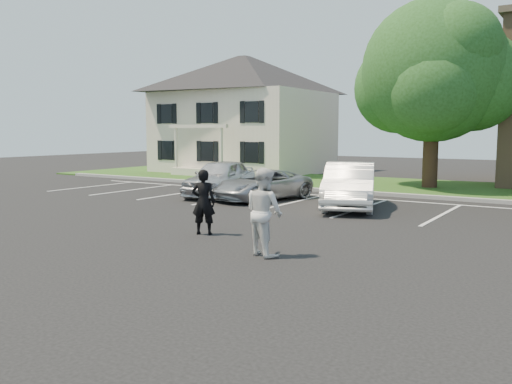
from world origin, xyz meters
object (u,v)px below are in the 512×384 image
(tree, at_px, (436,74))
(car_silver_west, at_px, (220,178))
(man_black_suit, at_px, (203,202))
(house, at_px, (244,114))
(car_white_sedan, at_px, (349,186))
(man_white_shirt, at_px, (264,212))
(car_silver_minivan, at_px, (262,185))

(tree, height_order, car_silver_west, tree)
(man_black_suit, height_order, car_silver_west, man_black_suit)
(house, distance_m, car_white_sedan, 17.75)
(tree, height_order, car_white_sedan, tree)
(man_white_shirt, bearing_deg, car_silver_west, -26.42)
(tree, height_order, man_black_suit, tree)
(man_white_shirt, bearing_deg, tree, -65.79)
(house, height_order, tree, tree)
(car_white_sedan, bearing_deg, car_silver_minivan, 156.57)
(house, relative_size, tree, 1.17)
(house, height_order, man_black_suit, house)
(tree, distance_m, car_white_sedan, 9.36)
(man_black_suit, distance_m, car_silver_west, 8.53)
(tree, bearing_deg, man_black_suit, -98.10)
(tree, distance_m, man_white_shirt, 16.65)
(house, bearing_deg, man_white_shirt, -55.27)
(tree, bearing_deg, house, 163.39)
(man_white_shirt, xyz_separation_m, car_white_sedan, (-1.30, 7.91, -0.17))
(man_white_shirt, distance_m, car_silver_minivan, 9.60)
(house, distance_m, man_white_shirt, 24.55)
(tree, xyz_separation_m, man_white_shirt, (0.51, -16.05, -4.38))
(tree, relative_size, car_white_sedan, 1.81)
(house, xyz_separation_m, man_white_shirt, (13.89, -20.04, -2.86))
(house, height_order, car_silver_west, house)
(car_silver_west, bearing_deg, car_white_sedan, -15.96)
(house, bearing_deg, car_silver_minivan, -53.55)
(man_white_shirt, height_order, car_white_sedan, man_white_shirt)
(car_silver_west, bearing_deg, tree, 36.82)
(man_black_suit, height_order, car_silver_minivan, man_black_suit)
(car_silver_minivan, bearing_deg, tree, 74.08)
(man_white_shirt, bearing_deg, car_silver_minivan, -35.53)
(car_silver_minivan, bearing_deg, car_silver_west, -171.35)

